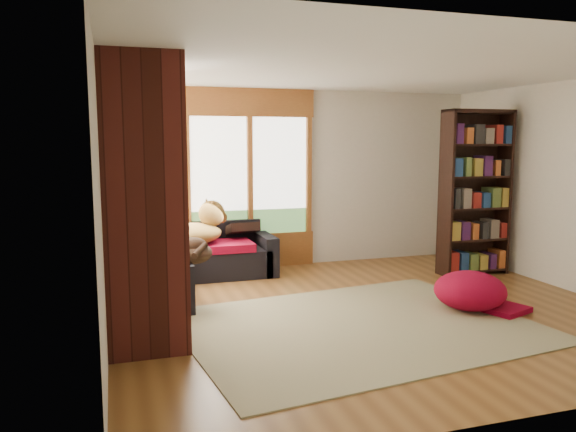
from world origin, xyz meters
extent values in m
plane|color=brown|center=(0.00, 0.00, 0.00)|extent=(5.50, 5.50, 0.00)
plane|color=white|center=(0.00, 0.00, 2.60)|extent=(5.50, 5.50, 0.00)
cube|color=silver|center=(0.00, 2.50, 1.30)|extent=(5.50, 0.04, 2.60)
cube|color=silver|center=(0.00, -2.50, 1.30)|extent=(5.50, 0.04, 2.60)
cube|color=silver|center=(-2.75, 0.00, 1.30)|extent=(0.04, 5.00, 2.60)
cube|color=#935625|center=(-1.20, 2.47, 1.35)|extent=(2.82, 0.10, 1.90)
cube|color=white|center=(-1.20, 2.47, 1.35)|extent=(2.54, 0.09, 1.62)
cube|color=#935625|center=(-2.72, 1.20, 1.35)|extent=(0.10, 2.62, 1.90)
cube|color=white|center=(-2.72, 1.20, 1.35)|extent=(0.09, 2.36, 1.62)
cube|color=#769260|center=(-2.69, 2.03, 1.75)|extent=(0.03, 0.72, 0.90)
cube|color=#471914|center=(-2.40, -0.35, 1.30)|extent=(0.70, 0.70, 2.60)
cube|color=black|center=(-1.65, 2.05, 0.21)|extent=(2.20, 0.90, 0.42)
cube|color=black|center=(-1.65, 2.40, 0.61)|extent=(2.20, 0.20, 0.38)
cube|color=black|center=(-0.65, 2.05, 0.30)|extent=(0.20, 0.90, 0.60)
cube|color=#9F0624|center=(-1.75, 1.93, 0.48)|extent=(1.90, 0.66, 0.12)
cube|color=black|center=(-2.30, 1.40, 0.21)|extent=(0.90, 2.20, 0.42)
cube|color=black|center=(-2.65, 1.40, 0.61)|extent=(0.20, 2.20, 0.38)
cube|color=black|center=(-2.30, 0.40, 0.30)|extent=(0.90, 0.20, 0.60)
cube|color=#9F0624|center=(-2.18, 1.05, 0.48)|extent=(0.66, 1.20, 0.12)
cube|color=#9F0624|center=(-2.18, 2.00, 0.48)|extent=(0.66, 0.66, 0.12)
cube|color=beige|center=(-0.35, -0.43, 0.01)|extent=(3.73, 3.03, 0.01)
cube|color=black|center=(2.61, 1.17, 1.14)|extent=(0.04, 0.33, 2.28)
cube|color=black|center=(1.67, 1.17, 1.14)|extent=(0.04, 0.33, 2.28)
cube|color=black|center=(2.14, 1.33, 1.14)|extent=(0.98, 0.02, 2.28)
cube|color=black|center=(2.14, 1.17, 0.06)|extent=(0.90, 0.31, 0.03)
cube|color=black|center=(2.14, 1.17, 0.50)|extent=(0.90, 0.31, 0.03)
cube|color=black|center=(2.14, 1.17, 0.93)|extent=(0.90, 0.31, 0.03)
cube|color=black|center=(2.14, 1.17, 1.37)|extent=(0.90, 0.31, 0.03)
cube|color=black|center=(2.14, 1.17, 1.80)|extent=(0.90, 0.31, 0.03)
cube|color=black|center=(2.14, 1.17, 2.24)|extent=(0.90, 0.31, 0.03)
cube|color=#726659|center=(2.14, 1.15, 1.14)|extent=(0.86, 0.25, 2.12)
ellipsoid|color=#9F0624|center=(1.08, -0.27, 0.22)|extent=(0.94, 0.94, 0.42)
ellipsoid|color=olive|center=(-1.71, 1.91, 0.76)|extent=(0.99, 0.78, 0.29)
sphere|color=olive|center=(-1.40, 1.99, 0.90)|extent=(0.43, 0.43, 0.35)
cone|color=olive|center=(-1.46, 1.98, 1.04)|extent=(0.16, 0.16, 0.15)
ellipsoid|color=black|center=(-1.89, 0.84, 0.73)|extent=(0.72, 0.90, 0.26)
sphere|color=black|center=(-1.97, 1.11, 0.86)|extent=(0.40, 0.40, 0.32)
cone|color=black|center=(-1.96, 1.06, 0.98)|extent=(0.15, 0.15, 0.14)
cube|color=black|center=(-0.95, 2.26, 0.76)|extent=(0.45, 0.12, 0.45)
cube|color=black|center=(-1.55, 2.26, 0.76)|extent=(0.45, 0.12, 0.45)
cube|color=black|center=(-2.48, 1.80, 0.76)|extent=(0.45, 0.12, 0.45)
cube|color=black|center=(-2.48, 0.70, 0.76)|extent=(0.45, 0.12, 0.45)
cube|color=#9F0624|center=(-2.15, 2.26, 0.76)|extent=(0.42, 0.12, 0.42)
camera|label=1|loc=(-2.65, -5.44, 1.87)|focal=35.00mm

